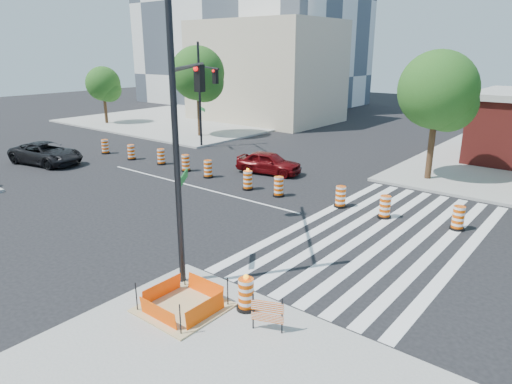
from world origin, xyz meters
TOP-DOWN VIEW (x-y plane):
  - ground at (0.00, 0.00)m, footprint 120.00×120.00m
  - sidewalk_nw at (-18.00, 18.00)m, footprint 22.00×22.00m
  - crosswalk_east at (10.95, 0.00)m, footprint 6.75×13.50m
  - lane_centerline at (0.00, 0.00)m, footprint 14.00×0.12m
  - excavation_pit at (9.00, -9.00)m, footprint 2.20×2.20m
  - beige_midrise at (-12.00, 22.00)m, footprint 14.00×10.00m
  - red_coupe at (1.59, 4.76)m, footprint 4.22×2.43m
  - dark_suv at (-11.24, -2.44)m, footprint 5.48×3.28m
  - signal_pole_se at (6.71, -6.51)m, footprint 3.98×5.11m
  - signal_pole_nw at (-5.84, 6.88)m, footprint 4.96×3.14m
  - pit_drum at (10.42, -7.90)m, footprint 0.56×0.56m
  - barricade at (11.52, -8.35)m, footprint 0.82×0.37m
  - tree_north_a at (-22.60, 9.74)m, footprint 3.35×3.33m
  - tree_north_b at (-10.30, 10.68)m, footprint 4.44×4.44m
  - tree_north_c at (9.68, 9.28)m, footprint 4.26×4.26m
  - median_drum_0 at (-10.97, 1.78)m, footprint 0.60×0.60m
  - median_drum_1 at (-7.94, 1.80)m, footprint 0.60×0.60m
  - median_drum_2 at (-5.29, 2.19)m, footprint 0.60×0.60m
  - median_drum_3 at (-2.74, 1.99)m, footprint 0.60×0.60m
  - median_drum_4 at (-0.65, 1.82)m, footprint 0.60×0.60m
  - median_drum_5 at (2.72, 1.41)m, footprint 0.60×0.60m
  - median_drum_6 at (4.70, 1.51)m, footprint 0.60×0.60m
  - median_drum_7 at (7.98, 1.99)m, footprint 0.60×0.60m
  - median_drum_8 at (10.24, 1.91)m, footprint 0.60×0.60m
  - median_drum_9 at (13.19, 2.49)m, footprint 0.60×0.60m

SIDE VIEW (x-z plane):
  - ground at x=0.00m, z-range 0.00..0.00m
  - lane_centerline at x=0.00m, z-range 0.00..0.01m
  - crosswalk_east at x=10.95m, z-range 0.00..0.01m
  - sidewalk_nw at x=-18.00m, z-range 0.00..0.15m
  - excavation_pit at x=9.00m, z-range -0.23..0.67m
  - median_drum_0 at x=-10.97m, z-range -0.03..0.99m
  - median_drum_1 at x=-7.94m, z-range -0.03..0.99m
  - median_drum_2 at x=-5.29m, z-range -0.03..0.99m
  - median_drum_3 at x=-2.74m, z-range -0.03..0.99m
  - median_drum_4 at x=-0.65m, z-range -0.03..0.99m
  - median_drum_6 at x=4.70m, z-range -0.03..0.99m
  - median_drum_7 at x=7.98m, z-range -0.03..0.99m
  - median_drum_8 at x=10.24m, z-range -0.03..0.99m
  - median_drum_9 at x=13.19m, z-range -0.03..0.99m
  - median_drum_5 at x=2.72m, z-range -0.10..1.08m
  - pit_drum at x=10.42m, z-range 0.06..1.15m
  - red_coupe at x=1.59m, z-range 0.00..1.35m
  - barricade at x=11.52m, z-range 0.20..1.22m
  - dark_suv at x=-11.24m, z-range 0.00..1.42m
  - tree_north_a at x=-22.60m, z-range 0.97..6.63m
  - signal_pole_nw at x=-5.84m, z-range 0.87..8.47m
  - tree_north_c at x=9.68m, z-range 1.24..8.48m
  - beige_midrise at x=-12.00m, z-range 0.00..10.00m
  - tree_north_b at x=-10.30m, z-range 1.30..8.84m
  - signal_pole_se at x=6.71m, z-range 0.94..9.32m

